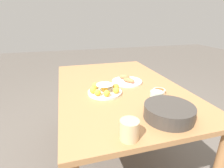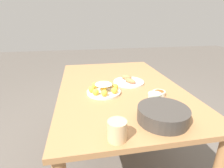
% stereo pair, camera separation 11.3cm
% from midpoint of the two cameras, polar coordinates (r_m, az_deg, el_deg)
% --- Properties ---
extents(ground_plane, '(12.00, 12.00, 0.00)m').
position_cam_midpoint_polar(ground_plane, '(1.80, 3.98, -22.98)').
color(ground_plane, '#5B544C').
extents(dining_table, '(1.41, 0.92, 0.74)m').
position_cam_midpoint_polar(dining_table, '(1.43, 4.63, -3.89)').
color(dining_table, '#A87547').
rests_on(dining_table, ground_plane).
extents(cake_plate, '(0.24, 0.24, 0.08)m').
position_cam_midpoint_polar(cake_plate, '(1.24, -0.11, -1.84)').
color(cake_plate, silver).
rests_on(cake_plate, dining_table).
extents(serving_bowl, '(0.27, 0.27, 0.08)m').
position_cam_midpoint_polar(serving_bowl, '(0.97, 19.59, -9.25)').
color(serving_bowl, '#3D3833').
rests_on(serving_bowl, dining_table).
extents(sauce_bowl, '(0.09, 0.09, 0.03)m').
position_cam_midpoint_polar(sauce_bowl, '(1.27, 17.58, -2.83)').
color(sauce_bowl, silver).
rests_on(sauce_bowl, dining_table).
extents(seafood_platter, '(0.25, 0.25, 0.06)m').
position_cam_midpoint_polar(seafood_platter, '(1.45, 7.66, 0.91)').
color(seafood_platter, silver).
rests_on(seafood_platter, dining_table).
extents(cup_near, '(0.09, 0.09, 0.09)m').
position_cam_midpoint_polar(cup_near, '(0.79, 5.94, -14.96)').
color(cup_near, '#DBB27F').
rests_on(cup_near, dining_table).
extents(cup_far, '(0.08, 0.08, 0.06)m').
position_cam_midpoint_polar(cup_far, '(1.15, 16.47, -4.35)').
color(cup_far, beige).
rests_on(cup_far, dining_table).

